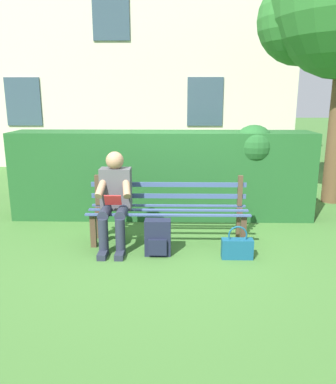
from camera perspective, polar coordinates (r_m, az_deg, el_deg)
name	(u,v)px	position (r m, az deg, el deg)	size (l,w,h in m)	color
ground	(168,242)	(4.97, 0.02, -7.51)	(60.00, 60.00, 0.00)	#3D6B2D
park_bench	(168,209)	(4.89, 0.04, -2.61)	(2.01, 0.47, 0.84)	#4C3828
person_seated	(115,198)	(4.74, -7.94, -0.82)	(0.44, 0.73, 1.17)	#4C4C51
hedge_backdrop	(164,172)	(5.89, -0.57, 2.97)	(4.52, 0.75, 1.42)	#1E5123
building_facade	(121,53)	(11.75, -7.00, 19.80)	(9.28, 3.24, 6.05)	beige
backpack	(158,238)	(4.54, -1.53, -6.81)	(0.31, 0.24, 0.43)	#191E33
handbag	(237,248)	(4.54, 10.25, -8.14)	(0.36, 0.13, 0.39)	navy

